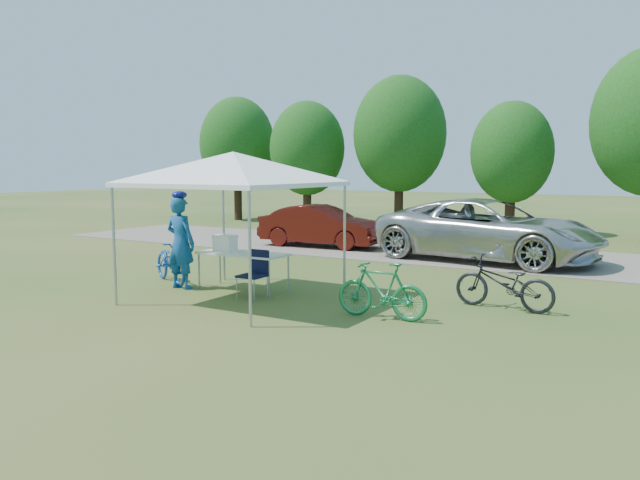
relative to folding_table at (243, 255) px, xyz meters
The scene contains 14 objects.
ground 1.13m from the folding_table, 62.03° to the right, with size 100.00×100.00×0.00m, color #2D5119.
gravel_strip 7.27m from the folding_table, 86.76° to the left, with size 24.00×5.00×0.02m, color gray.
canopy 2.13m from the folding_table, 62.03° to the right, with size 4.53×4.53×3.00m.
treeline 13.57m from the folding_table, 89.50° to the left, with size 24.89×4.28×6.30m.
folding_table is the anchor object (origin of this frame).
folding_chair 0.81m from the folding_table, 35.23° to the right, with size 0.46×0.48×0.90m.
cooler 0.50m from the folding_table, behind, with size 0.45×0.31×0.32m.
ice_cream_cup 0.43m from the folding_table, ahead, with size 0.07×0.07×0.05m, color #DDEB37.
cyclist 1.30m from the folding_table, 156.58° to the right, with size 0.68×0.45×1.86m, color #124B93.
bike_blue 1.83m from the folding_table, behind, with size 0.60×1.73×0.91m, color #1347A8.
bike_green 3.49m from the folding_table, 12.22° to the right, with size 0.44×1.55×0.93m, color #1B7B43.
bike_dark 5.02m from the folding_table, 10.85° to the left, with size 0.61×1.75×0.92m, color black.
minivan 7.10m from the folding_table, 64.27° to the left, with size 2.67×5.79×1.61m, color beige.
sedan 6.96m from the folding_table, 107.86° to the left, with size 1.34×3.85×1.27m, color #4E110D.
Camera 1 is at (7.23, -8.99, 2.45)m, focal length 35.00 mm.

